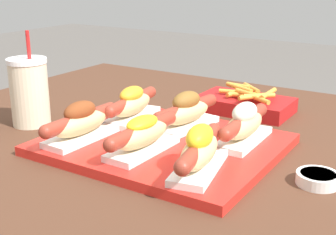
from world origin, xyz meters
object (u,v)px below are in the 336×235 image
at_px(drink_cup, 29,92).
at_px(sauce_bowl, 318,178).
at_px(serving_tray, 162,144).
at_px(fries_basket, 245,103).
at_px(hot_dog_3, 132,104).
at_px(hot_dog_5, 244,124).
at_px(hot_dog_4, 186,112).
at_px(hot_dog_0, 81,122).
at_px(hot_dog_1, 142,134).
at_px(hot_dog_2, 199,150).

bearing_deg(drink_cup, sauce_bowl, 3.21).
xyz_separation_m(serving_tray, fries_basket, (0.04, 0.31, 0.01)).
xyz_separation_m(hot_dog_3, hot_dog_5, (0.26, 0.00, 0.00)).
height_order(hot_dog_3, fries_basket, hot_dog_3).
bearing_deg(hot_dog_4, serving_tray, -91.49).
bearing_deg(hot_dog_4, hot_dog_5, -4.84).
height_order(hot_dog_0, hot_dog_4, hot_dog_4).
height_order(sauce_bowl, drink_cup, drink_cup).
xyz_separation_m(hot_dog_4, drink_cup, (-0.33, -0.12, 0.02)).
distance_m(serving_tray, fries_basket, 0.31).
bearing_deg(fries_basket, hot_dog_1, -95.03).
relative_size(hot_dog_0, hot_dog_3, 1.01).
bearing_deg(fries_basket, hot_dog_0, -113.29).
bearing_deg(serving_tray, sauce_bowl, 0.70).
relative_size(serving_tray, hot_dog_3, 2.16).
relative_size(hot_dog_4, fries_basket, 0.90).
xyz_separation_m(hot_dog_0, hot_dog_3, (0.01, 0.15, -0.00)).
bearing_deg(hot_dog_2, hot_dog_3, 147.76).
bearing_deg(hot_dog_3, hot_dog_5, 0.49).
distance_m(hot_dog_4, fries_basket, 0.23).
bearing_deg(fries_basket, hot_dog_4, -98.48).
relative_size(serving_tray, hot_dog_2, 2.18).
xyz_separation_m(hot_dog_0, hot_dog_5, (0.27, 0.16, 0.00)).
bearing_deg(hot_dog_3, fries_basket, 55.94).
height_order(hot_dog_2, hot_dog_3, hot_dog_2).
bearing_deg(hot_dog_4, hot_dog_2, -54.13).
bearing_deg(hot_dog_3, hot_dog_1, -47.92).
bearing_deg(sauce_bowl, hot_dog_0, -168.83).
bearing_deg(hot_dog_1, hot_dog_4, 90.04).
bearing_deg(serving_tray, hot_dog_0, -148.64).
height_order(hot_dog_2, hot_dog_4, same).
xyz_separation_m(hot_dog_3, fries_basket, (0.16, 0.24, -0.03)).
distance_m(hot_dog_1, hot_dog_2, 0.13).
bearing_deg(hot_dog_0, hot_dog_3, 87.21).
distance_m(sauce_bowl, drink_cup, 0.63).
distance_m(hot_dog_2, hot_dog_3, 0.30).
height_order(serving_tray, hot_dog_1, hot_dog_1).
height_order(hot_dog_0, hot_dog_5, same).
distance_m(hot_dog_2, hot_dog_4, 0.21).
relative_size(serving_tray, hot_dog_0, 2.14).
relative_size(hot_dog_0, fries_basket, 0.90).
xyz_separation_m(hot_dog_0, hot_dog_4, (0.14, 0.17, 0.00)).
bearing_deg(hot_dog_0, hot_dog_5, 30.20).
distance_m(serving_tray, drink_cup, 0.33).
distance_m(hot_dog_4, sauce_bowl, 0.31).
xyz_separation_m(serving_tray, hot_dog_3, (-0.13, 0.07, 0.04)).
height_order(hot_dog_1, fries_basket, hot_dog_1).
bearing_deg(sauce_bowl, fries_basket, 130.20).
distance_m(serving_tray, hot_dog_2, 0.16).
xyz_separation_m(hot_dog_5, fries_basket, (-0.10, 0.24, -0.03)).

